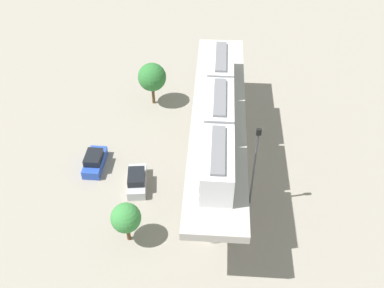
{
  "coord_description": "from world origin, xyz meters",
  "views": [
    {
      "loc": [
        0.41,
        33.77,
        33.31
      ],
      "look_at": [
        2.5,
        1.59,
        4.09
      ],
      "focal_mm": 41.24,
      "sensor_mm": 36.0,
      "label": 1
    }
  ],
  "objects_px": {
    "train": "(219,111)",
    "signal_post": "(254,165)",
    "parked_car_silver": "(137,180)",
    "tree_near_viaduct": "(126,218)",
    "parked_car_blue": "(95,161)",
    "tree_mid_lot": "(152,77)"
  },
  "relations": [
    {
      "from": "train",
      "to": "signal_post",
      "type": "bearing_deg",
      "value": 132.94
    },
    {
      "from": "parked_car_silver",
      "to": "tree_near_viaduct",
      "type": "xyz_separation_m",
      "value": [
        -0.27,
        6.54,
        2.23
      ]
    },
    {
      "from": "parked_car_blue",
      "to": "signal_post",
      "type": "relative_size",
      "value": 0.45
    },
    {
      "from": "train",
      "to": "parked_car_blue",
      "type": "relative_size",
      "value": 4.85
    },
    {
      "from": "parked_car_silver",
      "to": "tree_near_viaduct",
      "type": "relative_size",
      "value": 1.01
    },
    {
      "from": "parked_car_blue",
      "to": "signal_post",
      "type": "height_order",
      "value": "signal_post"
    },
    {
      "from": "parked_car_silver",
      "to": "tree_mid_lot",
      "type": "height_order",
      "value": "tree_mid_lot"
    },
    {
      "from": "tree_near_viaduct",
      "to": "signal_post",
      "type": "bearing_deg",
      "value": -155.6
    },
    {
      "from": "train",
      "to": "parked_car_silver",
      "type": "height_order",
      "value": "train"
    },
    {
      "from": "tree_mid_lot",
      "to": "tree_near_viaduct",
      "type": "bearing_deg",
      "value": 91.13
    },
    {
      "from": "train",
      "to": "parked_car_blue",
      "type": "bearing_deg",
      "value": -1.45
    },
    {
      "from": "train",
      "to": "tree_near_viaduct",
      "type": "relative_size",
      "value": 4.72
    },
    {
      "from": "tree_mid_lot",
      "to": "train",
      "type": "bearing_deg",
      "value": 124.11
    },
    {
      "from": "parked_car_blue",
      "to": "tree_near_viaduct",
      "type": "height_order",
      "value": "tree_near_viaduct"
    },
    {
      "from": "tree_near_viaduct",
      "to": "signal_post",
      "type": "distance_m",
      "value": 12.37
    },
    {
      "from": "train",
      "to": "parked_car_blue",
      "type": "distance_m",
      "value": 14.93
    },
    {
      "from": "train",
      "to": "signal_post",
      "type": "height_order",
      "value": "train"
    },
    {
      "from": "parked_car_silver",
      "to": "parked_car_blue",
      "type": "bearing_deg",
      "value": -33.27
    },
    {
      "from": "train",
      "to": "tree_mid_lot",
      "type": "xyz_separation_m",
      "value": [
        8.08,
        -11.93,
        -4.55
      ]
    },
    {
      "from": "parked_car_blue",
      "to": "tree_near_viaduct",
      "type": "bearing_deg",
      "value": 120.63
    },
    {
      "from": "train",
      "to": "tree_mid_lot",
      "type": "height_order",
      "value": "train"
    },
    {
      "from": "parked_car_silver",
      "to": "signal_post",
      "type": "xyz_separation_m",
      "value": [
        -11.34,
        1.52,
        4.48
      ]
    }
  ]
}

